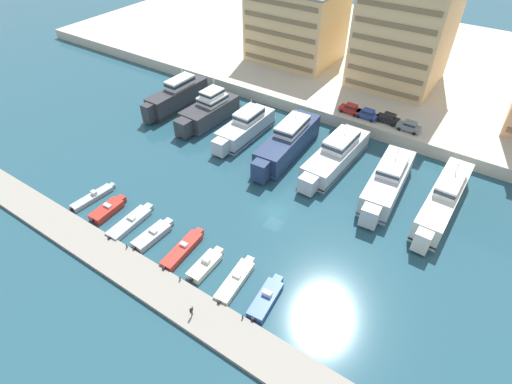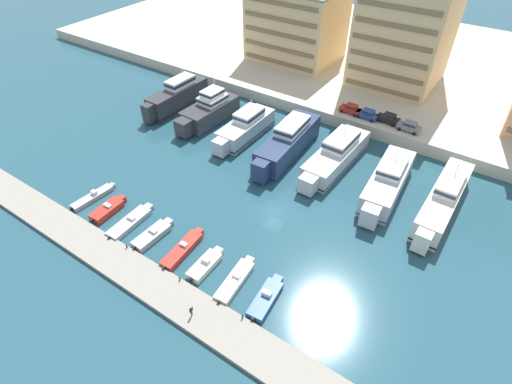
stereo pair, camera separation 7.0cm
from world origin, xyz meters
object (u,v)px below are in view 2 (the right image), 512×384
at_px(yacht_charcoal_far_left, 177,96).
at_px(yacht_navy_center_left, 288,142).
at_px(motorboat_blue_right, 266,298).
at_px(car_red_far_left, 351,109).
at_px(motorboat_cream_center_right, 205,265).
at_px(car_blue_left, 368,114).
at_px(yacht_charcoal_left, 209,111).
at_px(car_black_mid_left, 389,118).
at_px(yacht_silver_center, 336,155).
at_px(pedestrian_near_edge, 191,310).
at_px(yacht_silver_mid_left, 245,127).
at_px(motorboat_red_center, 183,249).
at_px(motorboat_cream_mid_right, 235,280).
at_px(car_grey_center_left, 409,126).
at_px(motorboat_grey_center_left, 153,235).
at_px(motorboat_red_left, 108,209).
at_px(yacht_silver_center_right, 387,182).
at_px(yacht_ivory_mid_right, 444,199).
at_px(motorboat_grey_far_left, 93,197).
at_px(motorboat_grey_mid_left, 130,222).

xyz_separation_m(yacht_charcoal_far_left, yacht_navy_center_left, (27.33, -1.77, -0.13)).
xyz_separation_m(motorboat_blue_right, car_red_far_left, (-8.64, 43.11, 2.86)).
height_order(motorboat_cream_center_right, car_blue_left, car_blue_left).
relative_size(yacht_charcoal_left, motorboat_blue_right, 2.25).
relative_size(car_blue_left, car_black_mid_left, 1.00).
xyz_separation_m(yacht_charcoal_left, yacht_silver_center, (26.78, 0.63, -0.31)).
height_order(motorboat_cream_center_right, pedestrian_near_edge, pedestrian_near_edge).
distance_m(yacht_silver_mid_left, car_blue_left, 23.06).
distance_m(motorboat_red_center, motorboat_cream_mid_right, 8.80).
distance_m(car_black_mid_left, car_grey_center_left, 4.13).
xyz_separation_m(motorboat_grey_center_left, car_grey_center_left, (21.25, 43.10, 2.87)).
distance_m(motorboat_cream_center_right, car_red_far_left, 43.30).
xyz_separation_m(motorboat_red_center, car_black_mid_left, (11.97, 43.43, 2.87)).
xyz_separation_m(yacht_navy_center_left, car_black_mid_left, (12.13, 15.94, 1.02)).
height_order(motorboat_red_left, car_grey_center_left, car_grey_center_left).
height_order(yacht_silver_center_right, yacht_ivory_mid_right, yacht_ivory_mid_right).
distance_m(yacht_ivory_mid_right, car_blue_left, 23.71).
distance_m(motorboat_red_left, car_grey_center_left, 52.84).
distance_m(yacht_ivory_mid_right, motorboat_cream_center_right, 35.54).
relative_size(yacht_charcoal_left, pedestrian_near_edge, 10.04).
bearing_deg(motorboat_cream_center_right, motorboat_grey_far_left, 178.33).
distance_m(motorboat_grey_center_left, pedestrian_near_edge, 14.37).
bearing_deg(motorboat_cream_mid_right, yacht_silver_mid_left, 123.03).
distance_m(yacht_navy_center_left, yacht_silver_center_right, 18.17).
distance_m(yacht_ivory_mid_right, car_black_mid_left, 21.45).
relative_size(yacht_silver_mid_left, motorboat_cream_mid_right, 2.06).
bearing_deg(pedestrian_near_edge, car_grey_center_left, 80.31).
height_order(motorboat_blue_right, pedestrian_near_edge, pedestrian_near_edge).
xyz_separation_m(motorboat_red_left, motorboat_red_center, (14.34, 0.41, -0.06)).
relative_size(yacht_ivory_mid_right, car_blue_left, 4.97).
height_order(yacht_silver_center, motorboat_red_center, yacht_silver_center).
height_order(yacht_charcoal_far_left, pedestrian_near_edge, yacht_charcoal_far_left).
height_order(yacht_charcoal_left, car_red_far_left, yacht_charcoal_left).
xyz_separation_m(yacht_charcoal_left, motorboat_grey_far_left, (-0.14, -28.20, -1.91)).
height_order(motorboat_cream_mid_right, motorboat_blue_right, motorboat_blue_right).
distance_m(yacht_silver_center, car_black_mid_left, 14.83).
xyz_separation_m(yacht_silver_center, pedestrian_near_edge, (-0.71, -36.00, -0.54)).
height_order(motorboat_grey_far_left, motorboat_grey_center_left, motorboat_grey_far_left).
distance_m(motorboat_cream_mid_right, car_red_far_left, 43.32).
distance_m(yacht_ivory_mid_right, car_red_far_left, 26.48).
bearing_deg(motorboat_red_center, motorboat_cream_mid_right, -1.18).
bearing_deg(motorboat_grey_far_left, yacht_ivory_mid_right, 31.19).
height_order(motorboat_red_left, motorboat_grey_center_left, motorboat_red_left).
height_order(yacht_silver_mid_left, car_blue_left, yacht_silver_mid_left).
bearing_deg(motorboat_red_left, motorboat_cream_center_right, 0.14).
relative_size(motorboat_grey_mid_left, car_black_mid_left, 1.97).
bearing_deg(yacht_navy_center_left, yacht_silver_center_right, -1.97).
bearing_deg(pedestrian_near_edge, car_blue_left, 89.34).
relative_size(yacht_charcoal_left, yacht_silver_center_right, 0.85).
xyz_separation_m(yacht_silver_center, car_blue_left, (-0.14, 13.60, 1.36)).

